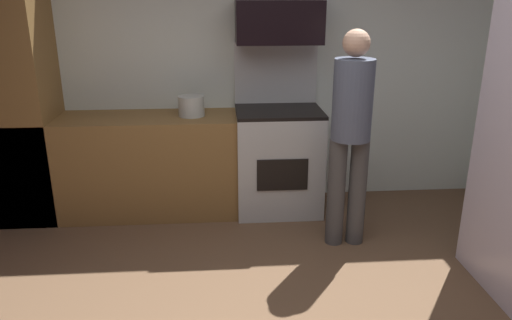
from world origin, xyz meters
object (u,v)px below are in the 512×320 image
(microwave, at_px, (279,22))
(stock_pot, at_px, (191,106))
(oven_range, at_px, (278,155))
(person_cook, at_px, (351,130))

(microwave, height_order, stock_pot, microwave)
(oven_range, height_order, microwave, microwave)
(oven_range, height_order, stock_pot, oven_range)
(microwave, xyz_separation_m, person_cook, (0.46, -0.81, -0.74))
(oven_range, height_order, person_cook, person_cook)
(microwave, distance_m, person_cook, 1.19)
(microwave, distance_m, stock_pot, 1.05)
(oven_range, relative_size, microwave, 2.04)
(stock_pot, bearing_deg, person_cook, -30.65)
(person_cook, bearing_deg, stock_pot, 149.35)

